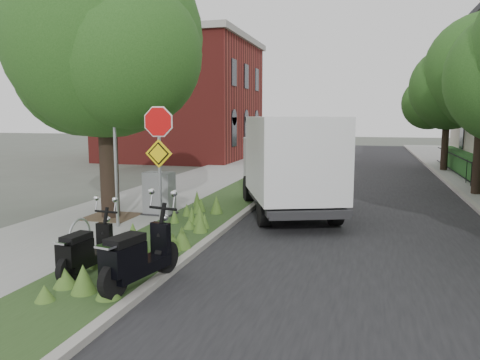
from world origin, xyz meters
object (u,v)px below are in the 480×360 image
object	(u,v)px
sign_assembly	(159,146)
scooter_far	(133,262)
box_truck	(289,161)
scooter_near	(83,255)
utility_cabinet	(159,194)

from	to	relation	value
sign_assembly	scooter_far	distance (m)	3.31
sign_assembly	box_truck	distance (m)	4.98
scooter_far	box_truck	size ratio (longest dim) A/B	0.33
scooter_near	scooter_far	distance (m)	1.23
sign_assembly	scooter_far	world-z (taller)	sign_assembly
scooter_far	utility_cabinet	bearing A→B (deg)	110.97
box_truck	scooter_near	bearing A→B (deg)	-110.93
scooter_near	utility_cabinet	world-z (taller)	utility_cabinet
scooter_near	utility_cabinet	distance (m)	5.38
sign_assembly	box_truck	size ratio (longest dim) A/B	0.54
scooter_near	scooter_far	size ratio (longest dim) A/B	0.86
scooter_far	utility_cabinet	xyz separation A→B (m)	(-2.15, 5.62, 0.14)
scooter_near	box_truck	xyz separation A→B (m)	(2.60, 6.80, 1.14)
sign_assembly	scooter_near	distance (m)	3.01
sign_assembly	utility_cabinet	world-z (taller)	sign_assembly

